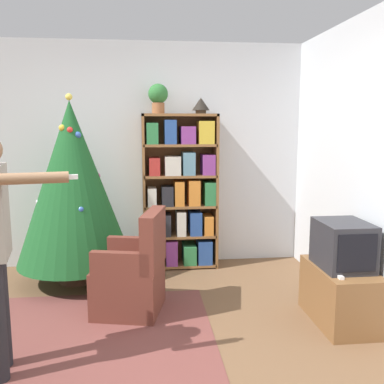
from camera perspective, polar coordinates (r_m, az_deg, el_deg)
The scene contains 12 objects.
ground_plane at distance 3.27m, azimuth -7.93°, elevation -21.52°, with size 14.00×14.00×0.00m, color brown.
wall_back at distance 5.11m, azimuth -7.55°, elevation 4.88°, with size 8.00×0.10×2.60m.
area_rug at distance 3.67m, azimuth -15.30°, elevation -18.13°, with size 2.18×1.71×0.01m.
bookshelf at distance 4.94m, azimuth -1.46°, elevation -0.39°, with size 0.86×0.33×1.78m.
tv_stand at distance 3.91m, azimuth 19.14°, elevation -12.80°, with size 0.44×0.76×0.48m.
television at distance 3.77m, azimuth 19.49°, elevation -6.66°, with size 0.39×0.49×0.39m.
game_remote at distance 3.58m, azimuth 18.99°, elevation -10.53°, with size 0.04×0.12×0.02m.
christmas_tree at distance 4.58m, azimuth -15.63°, elevation 1.10°, with size 1.18×1.18×1.97m.
armchair at distance 3.90m, azimuth -7.86°, elevation -11.14°, with size 0.68×0.67×0.92m.
potted_plant at distance 4.88m, azimuth -4.54°, elevation 12.59°, with size 0.22×0.22×0.33m.
table_lamp at distance 4.91m, azimuth 1.19°, elevation 11.56°, with size 0.20×0.20×0.18m.
book_pile_near_tree at distance 4.39m, azimuth -11.03°, elevation -12.60°, with size 0.25×0.20×0.11m.
Camera 1 is at (0.11, -2.82, 1.66)m, focal length 40.00 mm.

